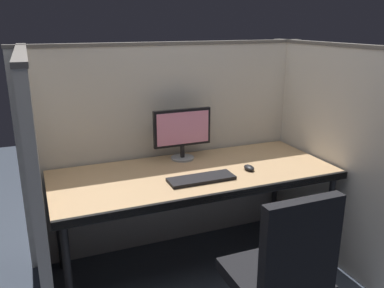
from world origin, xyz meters
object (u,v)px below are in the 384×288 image
at_px(monitor_center, 182,131).
at_px(keyboard_main, 201,179).
at_px(computer_mouse, 249,168).
at_px(desk, 195,179).

xyz_separation_m(monitor_center, keyboard_main, (-0.04, -0.43, -0.20)).
xyz_separation_m(monitor_center, computer_mouse, (0.34, -0.39, -0.20)).
relative_size(keyboard_main, computer_mouse, 4.48).
height_order(desk, computer_mouse, computer_mouse).
distance_m(desk, keyboard_main, 0.16).
height_order(monitor_center, computer_mouse, monitor_center).
height_order(keyboard_main, computer_mouse, computer_mouse).
relative_size(desk, computer_mouse, 19.79).
bearing_deg(monitor_center, desk, -93.06).
height_order(desk, keyboard_main, keyboard_main).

